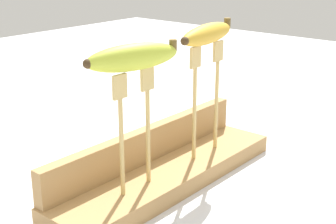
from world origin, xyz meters
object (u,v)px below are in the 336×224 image
Objects in this scene: fork_stand_left at (135,120)px; fork_stand_right at (206,90)px; banana_raised_left at (133,57)px; banana_raised_right at (208,34)px.

fork_stand_right is (0.18, 0.00, 0.01)m from fork_stand_left.
banana_raised_left is at bearing 166.25° from fork_stand_left.
fork_stand_left is 0.94× the size of fork_stand_right.
fork_stand_left is at bearing -13.75° from banana_raised_left.
banana_raised_left reaches higher than fork_stand_right.
banana_raised_left is (-0.18, 0.00, 0.09)m from fork_stand_right.
fork_stand_right is at bearing -0.00° from banana_raised_left.
banana_raised_right is at bearing -0.01° from banana_raised_left.
fork_stand_right is at bearing 8.92° from banana_raised_right.
fork_stand_right is 1.26× the size of banana_raised_left.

